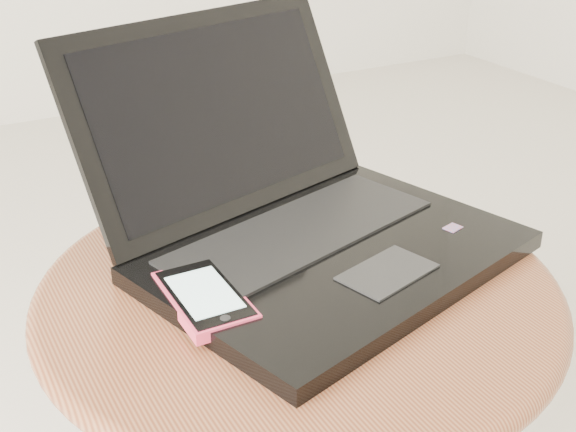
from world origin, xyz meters
TOP-DOWN VIEW (x-y plane):
  - table at (0.04, 0.02)m, footprint 0.56×0.56m
  - laptop at (0.07, 0.08)m, footprint 0.48×0.47m
  - phone_black at (-0.06, 0.02)m, footprint 0.08×0.12m
  - phone_pink at (-0.08, 0.01)m, footprint 0.07×0.12m

SIDE VIEW (x-z plane):
  - table at x=0.04m, z-range 0.13..0.57m
  - phone_black at x=-0.06m, z-range 0.44..0.45m
  - phone_pink at x=-0.08m, z-range 0.45..0.46m
  - laptop at x=0.07m, z-range 0.37..0.60m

